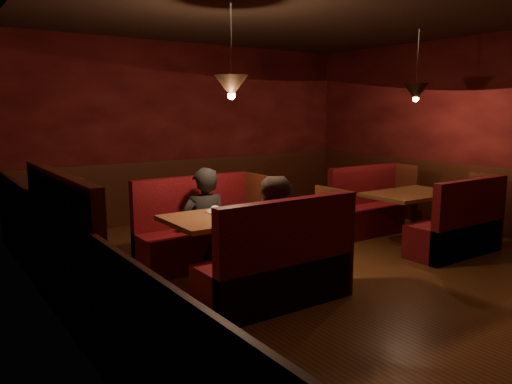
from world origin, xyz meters
TOP-DOWN VIEW (x-y plane):
  - room at (-0.28, 0.04)m, footprint 6.02×7.02m
  - main_table at (-1.22, 0.29)m, footprint 1.39×0.84m
  - main_bench_far at (-1.20, 1.08)m, footprint 1.53×0.54m
  - main_bench_near at (-1.20, -0.49)m, footprint 1.53×0.54m
  - second_table at (1.63, 0.28)m, footprint 1.25×0.80m
  - second_bench_far at (1.66, 1.03)m, footprint 1.38×0.52m
  - second_bench_near at (1.66, -0.47)m, footprint 1.38×0.52m
  - diner_a at (-1.25, 0.88)m, footprint 0.60×0.44m
  - diner_b at (-1.10, -0.34)m, footprint 0.76×0.60m

SIDE VIEW (x-z plane):
  - second_bench_far at x=1.66m, z-range -0.18..0.81m
  - second_bench_near at x=1.66m, z-range -0.18..0.81m
  - main_bench_far at x=-1.20m, z-range -0.19..0.85m
  - main_bench_near at x=-1.20m, z-range -0.19..0.85m
  - second_table at x=1.63m, z-range 0.17..0.87m
  - main_table at x=-1.22m, z-range 0.09..1.06m
  - diner_a at x=-1.25m, z-range 0.00..1.53m
  - diner_b at x=-1.10m, z-range 0.00..1.55m
  - room at x=-0.28m, z-range -0.41..2.51m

